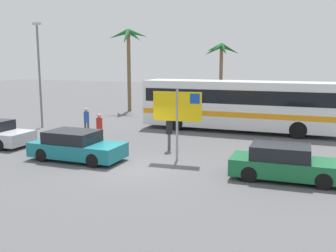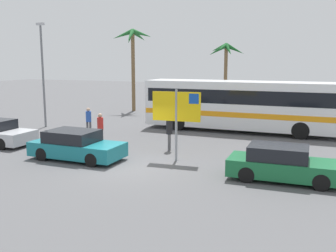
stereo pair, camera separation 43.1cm
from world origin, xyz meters
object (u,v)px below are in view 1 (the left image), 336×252
Objects in this scene: bus_front_coach at (238,103)px; pedestrian_by_bus at (169,130)px; pedestrian_near_sign at (99,127)px; car_green at (285,163)px; ferry_sign at (178,109)px; car_teal at (76,146)px; pedestrian_crossing_lot at (86,119)px.

pedestrian_by_bus is at bearing -107.21° from bus_front_coach.
pedestrian_near_sign is at bearing -12.29° from pedestrian_by_bus.
bus_front_coach is 2.89× the size of car_green.
bus_front_coach is 7.08× the size of pedestrian_near_sign.
pedestrian_by_bus is at bearing 118.07° from ferry_sign.
ferry_sign is 1.87× the size of pedestrian_near_sign.
car_teal is at bearing -165.31° from ferry_sign.
bus_front_coach is 7.36× the size of pedestrian_crossing_lot.
bus_front_coach reaches higher than pedestrian_by_bus.
ferry_sign is 0.75× the size of car_teal.
car_green is at bearing 77.49° from pedestrian_near_sign.
pedestrian_crossing_lot is (-2.26, 2.23, -0.04)m from pedestrian_near_sign.
bus_front_coach is 6.91× the size of pedestrian_by_bus.
bus_front_coach is 9.16m from pedestrian_near_sign.
pedestrian_crossing_lot is at bearing -150.14° from bus_front_coach.
pedestrian_crossing_lot is at bearing 155.86° from car_green.
car_green is 6.43m from pedestrian_by_bus.
pedestrian_by_bus is 1.06× the size of pedestrian_crossing_lot.
bus_front_coach is 10.28m from car_green.
car_green is 9.97m from pedestrian_near_sign.
pedestrian_crossing_lot is at bearing -33.81° from pedestrian_by_bus.
pedestrian_crossing_lot is (-7.18, 3.65, -1.36)m from ferry_sign.
ferry_sign is at bearing 107.23° from pedestrian_by_bus.
ferry_sign is at bearing -139.76° from pedestrian_crossing_lot.
ferry_sign is 0.76× the size of car_green.
pedestrian_near_sign reaches higher than pedestrian_crossing_lot.
ferry_sign is 4.90m from car_teal.
car_green is at bearing 2.31° from car_teal.
pedestrian_crossing_lot is (-8.20, -4.70, -0.82)m from bus_front_coach.
pedestrian_by_bus reaches higher than pedestrian_crossing_lot.
ferry_sign is 5.29m from pedestrian_near_sign.
ferry_sign is at bearing 19.56° from car_teal.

